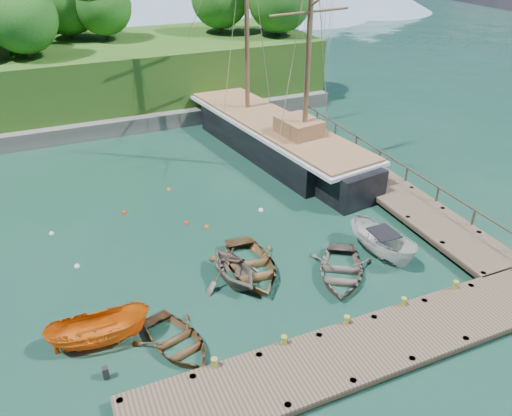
{
  "coord_description": "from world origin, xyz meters",
  "views": [
    {
      "loc": [
        -7.96,
        -18.35,
        15.75
      ],
      "look_at": [
        1.43,
        3.42,
        2.0
      ],
      "focal_mm": 35.0,
      "sensor_mm": 36.0,
      "label": 1
    }
  ],
  "objects_px": {
    "motorboat_orange": "(102,344)",
    "schooner": "(274,139)",
    "rowboat_0": "(178,347)",
    "rowboat_1": "(233,281)",
    "cabin_boat_white": "(380,255)",
    "rowboat_3": "(340,276)",
    "rowboat_2": "(251,272)"
  },
  "relations": [
    {
      "from": "motorboat_orange",
      "to": "schooner",
      "type": "distance_m",
      "value": 21.81
    },
    {
      "from": "rowboat_0",
      "to": "rowboat_1",
      "type": "height_order",
      "value": "rowboat_1"
    },
    {
      "from": "cabin_boat_white",
      "to": "motorboat_orange",
      "type": "bearing_deg",
      "value": 174.69
    },
    {
      "from": "rowboat_3",
      "to": "motorboat_orange",
      "type": "relative_size",
      "value": 1.06
    },
    {
      "from": "rowboat_3",
      "to": "motorboat_orange",
      "type": "distance_m",
      "value": 11.85
    },
    {
      "from": "rowboat_0",
      "to": "rowboat_2",
      "type": "bearing_deg",
      "value": 19.37
    },
    {
      "from": "cabin_boat_white",
      "to": "rowboat_0",
      "type": "bearing_deg",
      "value": -177.6
    },
    {
      "from": "rowboat_2",
      "to": "rowboat_3",
      "type": "height_order",
      "value": "rowboat_2"
    },
    {
      "from": "rowboat_1",
      "to": "rowboat_3",
      "type": "distance_m",
      "value": 5.44
    },
    {
      "from": "rowboat_2",
      "to": "cabin_boat_white",
      "type": "height_order",
      "value": "cabin_boat_white"
    },
    {
      "from": "cabin_boat_white",
      "to": "rowboat_3",
      "type": "bearing_deg",
      "value": -173.97
    },
    {
      "from": "rowboat_1",
      "to": "cabin_boat_white",
      "type": "bearing_deg",
      "value": -15.48
    },
    {
      "from": "rowboat_1",
      "to": "rowboat_2",
      "type": "distance_m",
      "value": 1.15
    },
    {
      "from": "rowboat_0",
      "to": "motorboat_orange",
      "type": "xyz_separation_m",
      "value": [
        -2.92,
        1.49,
        0.0
      ]
    },
    {
      "from": "rowboat_1",
      "to": "schooner",
      "type": "xyz_separation_m",
      "value": [
        8.64,
        13.71,
        1.09
      ]
    },
    {
      "from": "rowboat_2",
      "to": "rowboat_3",
      "type": "xyz_separation_m",
      "value": [
        4.04,
        -2.13,
        0.0
      ]
    },
    {
      "from": "rowboat_0",
      "to": "rowboat_3",
      "type": "relative_size",
      "value": 0.87
    },
    {
      "from": "rowboat_0",
      "to": "rowboat_2",
      "type": "relative_size",
      "value": 0.8
    },
    {
      "from": "rowboat_1",
      "to": "motorboat_orange",
      "type": "bearing_deg",
      "value": -173.7
    },
    {
      "from": "motorboat_orange",
      "to": "schooner",
      "type": "bearing_deg",
      "value": -39.64
    },
    {
      "from": "rowboat_0",
      "to": "cabin_boat_white",
      "type": "xyz_separation_m",
      "value": [
        11.94,
        2.2,
        0.0
      ]
    },
    {
      "from": "rowboat_1",
      "to": "schooner",
      "type": "height_order",
      "value": "schooner"
    },
    {
      "from": "rowboat_1",
      "to": "rowboat_2",
      "type": "height_order",
      "value": "rowboat_1"
    },
    {
      "from": "rowboat_1",
      "to": "motorboat_orange",
      "type": "distance_m",
      "value": 6.93
    },
    {
      "from": "rowboat_0",
      "to": "schooner",
      "type": "xyz_separation_m",
      "value": [
        12.42,
        16.94,
        1.09
      ]
    },
    {
      "from": "cabin_boat_white",
      "to": "schooner",
      "type": "bearing_deg",
      "value": 80.08
    },
    {
      "from": "rowboat_0",
      "to": "rowboat_3",
      "type": "distance_m",
      "value": 9.04
    },
    {
      "from": "rowboat_2",
      "to": "cabin_boat_white",
      "type": "relative_size",
      "value": 1.11
    },
    {
      "from": "motorboat_orange",
      "to": "cabin_boat_white",
      "type": "height_order",
      "value": "cabin_boat_white"
    },
    {
      "from": "rowboat_2",
      "to": "motorboat_orange",
      "type": "xyz_separation_m",
      "value": [
        -7.81,
        -2.08,
        0.0
      ]
    },
    {
      "from": "rowboat_1",
      "to": "rowboat_2",
      "type": "bearing_deg",
      "value": 8.8
    },
    {
      "from": "rowboat_0",
      "to": "rowboat_2",
      "type": "xyz_separation_m",
      "value": [
        4.89,
        3.57,
        0.0
      ]
    }
  ]
}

